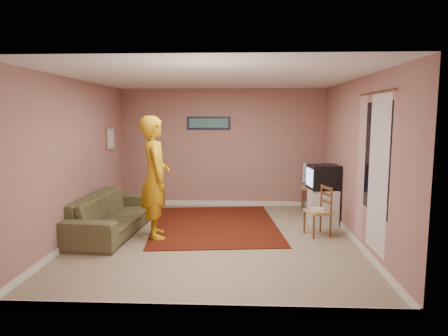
{
  "coord_description": "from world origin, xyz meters",
  "views": [
    {
      "loc": [
        0.44,
        -6.34,
        2.02
      ],
      "look_at": [
        0.12,
        0.6,
        1.1
      ],
      "focal_mm": 32.0,
      "sensor_mm": 36.0,
      "label": 1
    }
  ],
  "objects_px": {
    "chair_a": "(312,182)",
    "tv_cabinet": "(323,206)",
    "sofa": "(112,214)",
    "chair_b": "(318,205)",
    "person": "(155,177)",
    "crt_tv": "(323,177)"
  },
  "relations": [
    {
      "from": "sofa",
      "to": "chair_b",
      "type": "bearing_deg",
      "value": -86.39
    },
    {
      "from": "crt_tv",
      "to": "person",
      "type": "height_order",
      "value": "person"
    },
    {
      "from": "chair_a",
      "to": "tv_cabinet",
      "type": "bearing_deg",
      "value": -81.87
    },
    {
      "from": "tv_cabinet",
      "to": "person",
      "type": "xyz_separation_m",
      "value": [
        -2.94,
        -0.95,
        0.68
      ]
    },
    {
      "from": "chair_b",
      "to": "person",
      "type": "relative_size",
      "value": 0.24
    },
    {
      "from": "tv_cabinet",
      "to": "chair_a",
      "type": "xyz_separation_m",
      "value": [
        -0.01,
        1.15,
        0.27
      ]
    },
    {
      "from": "tv_cabinet",
      "to": "crt_tv",
      "type": "xyz_separation_m",
      "value": [
        -0.01,
        -0.0,
        0.56
      ]
    },
    {
      "from": "chair_b",
      "to": "crt_tv",
      "type": "bearing_deg",
      "value": 144.37
    },
    {
      "from": "chair_a",
      "to": "person",
      "type": "distance_m",
      "value": 3.63
    },
    {
      "from": "tv_cabinet",
      "to": "crt_tv",
      "type": "distance_m",
      "value": 0.56
    },
    {
      "from": "tv_cabinet",
      "to": "person",
      "type": "distance_m",
      "value": 3.16
    },
    {
      "from": "tv_cabinet",
      "to": "chair_b",
      "type": "relative_size",
      "value": 1.38
    },
    {
      "from": "chair_a",
      "to": "sofa",
      "type": "bearing_deg",
      "value": -145.29
    },
    {
      "from": "sofa",
      "to": "tv_cabinet",
      "type": "bearing_deg",
      "value": -75.06
    },
    {
      "from": "crt_tv",
      "to": "chair_a",
      "type": "relative_size",
      "value": 1.09
    },
    {
      "from": "tv_cabinet",
      "to": "sofa",
      "type": "height_order",
      "value": "sofa"
    },
    {
      "from": "tv_cabinet",
      "to": "chair_b",
      "type": "xyz_separation_m",
      "value": [
        -0.24,
        -0.75,
        0.19
      ]
    },
    {
      "from": "tv_cabinet",
      "to": "sofa",
      "type": "distance_m",
      "value": 3.83
    },
    {
      "from": "person",
      "to": "sofa",
      "type": "bearing_deg",
      "value": 58.18
    },
    {
      "from": "tv_cabinet",
      "to": "chair_a",
      "type": "bearing_deg",
      "value": 90.38
    },
    {
      "from": "chair_a",
      "to": "chair_b",
      "type": "distance_m",
      "value": 1.92
    },
    {
      "from": "sofa",
      "to": "person",
      "type": "height_order",
      "value": "person"
    }
  ]
}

